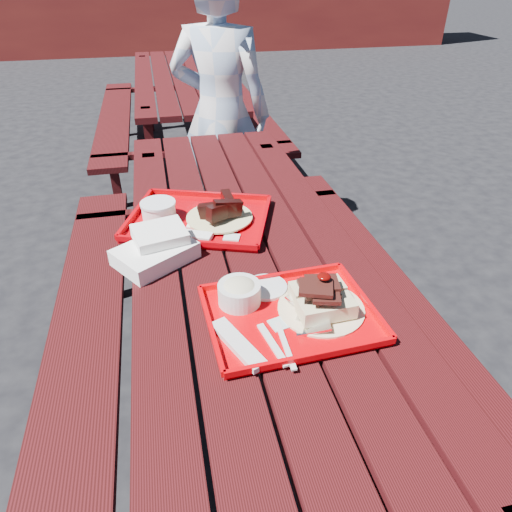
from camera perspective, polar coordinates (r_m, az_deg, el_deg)
name	(u,v)px	position (r m, az deg, el deg)	size (l,w,h in m)	color
ground	(248,400)	(2.02, -0.96, -17.50)	(60.00, 60.00, 0.00)	black
picnic_table_near	(247,295)	(1.62, -1.14, -4.86)	(1.41, 2.40, 0.75)	#3A0B0E
picnic_table_far	(182,98)	(4.19, -9.22, 18.91)	(1.41, 2.40, 0.75)	#3A0B0E
near_tray	(288,304)	(1.23, 3.99, -5.96)	(0.46, 0.38, 0.14)	#D00006
far_tray	(196,217)	(1.67, -7.48, 4.89)	(0.59, 0.52, 0.08)	#B10007
white_cloth	(157,248)	(1.48, -12.32, 0.94)	(0.29, 0.27, 0.10)	white
person	(221,115)	(2.79, -4.41, 17.22)	(0.58, 0.38, 1.60)	#99B3D4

